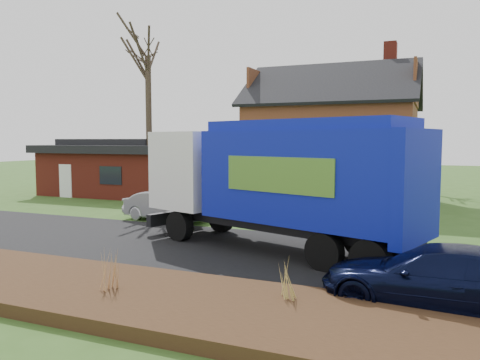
% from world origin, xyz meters
% --- Properties ---
extents(ground, '(120.00, 120.00, 0.00)m').
position_xyz_m(ground, '(0.00, 0.00, 0.00)').
color(ground, '#30501A').
rests_on(ground, ground).
extents(road, '(80.00, 7.00, 0.02)m').
position_xyz_m(road, '(0.00, 0.00, 0.01)').
color(road, black).
rests_on(road, ground).
extents(mulch_verge, '(80.00, 3.50, 0.30)m').
position_xyz_m(mulch_verge, '(0.00, -5.30, 0.15)').
color(mulch_verge, black).
rests_on(mulch_verge, ground).
extents(main_house, '(12.95, 8.95, 9.26)m').
position_xyz_m(main_house, '(1.49, 13.91, 4.03)').
color(main_house, beige).
rests_on(main_house, ground).
extents(ranch_house, '(9.80, 8.20, 3.70)m').
position_xyz_m(ranch_house, '(-12.00, 13.00, 1.81)').
color(ranch_house, maroon).
rests_on(ranch_house, ground).
extents(garbage_truck, '(10.22, 5.64, 4.24)m').
position_xyz_m(garbage_truck, '(2.88, 0.66, 2.44)').
color(garbage_truck, black).
rests_on(garbage_truck, ground).
extents(silver_sedan, '(4.22, 1.98, 1.34)m').
position_xyz_m(silver_sedan, '(-3.59, 4.22, 0.67)').
color(silver_sedan, '#9EA1A6').
rests_on(silver_sedan, ground).
extents(navy_wagon, '(5.03, 2.40, 1.42)m').
position_xyz_m(navy_wagon, '(7.62, -3.24, 0.71)').
color(navy_wagon, black).
rests_on(navy_wagon, ground).
extents(tree_front_west, '(4.03, 4.03, 11.98)m').
position_xyz_m(tree_front_west, '(-8.42, 10.29, 9.87)').
color(tree_front_west, '#3F3226').
rests_on(tree_front_west, ground).
extents(tree_back, '(3.27, 3.27, 10.34)m').
position_xyz_m(tree_back, '(4.99, 23.06, 8.62)').
color(tree_back, '#392A22').
rests_on(tree_back, ground).
extents(grass_clump_mid, '(0.32, 0.27, 0.90)m').
position_xyz_m(grass_clump_mid, '(0.88, -5.51, 0.75)').
color(grass_clump_mid, tan).
rests_on(grass_clump_mid, mulch_verge).
extents(grass_clump_east, '(0.32, 0.26, 0.79)m').
position_xyz_m(grass_clump_east, '(4.73, -4.48, 0.70)').
color(grass_clump_east, tan).
rests_on(grass_clump_east, mulch_verge).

